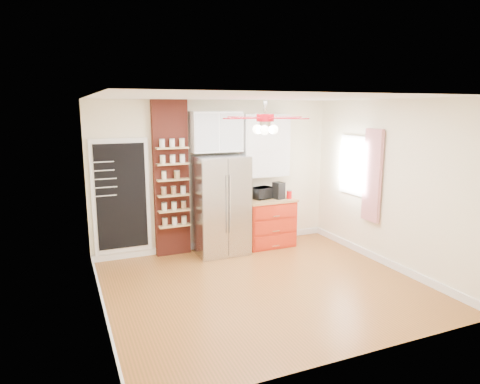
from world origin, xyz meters
name	(u,v)px	position (x,y,z in m)	size (l,w,h in m)	color
floor	(263,286)	(0.00, 0.00, 0.00)	(4.50, 4.50, 0.00)	#9A5627
ceiling	(265,97)	(0.00, 0.00, 2.70)	(4.50, 4.50, 0.00)	white
wall_back	(216,175)	(0.00, 2.00, 1.35)	(4.50, 0.02, 2.70)	#FAF2C9
wall_front	(355,234)	(0.00, -2.00, 1.35)	(4.50, 0.02, 2.70)	#FAF2C9
wall_left	(96,211)	(-2.25, 0.00, 1.35)	(0.02, 4.00, 2.70)	#FAF2C9
wall_right	(390,185)	(2.25, 0.00, 1.35)	(0.02, 4.00, 2.70)	#FAF2C9
chalkboard	(121,197)	(-1.70, 1.96, 1.10)	(0.95, 0.05, 1.95)	white
brick_pillar	(171,179)	(-0.85, 1.92, 1.35)	(0.60, 0.16, 2.70)	maroon
fridge	(221,205)	(-0.05, 1.63, 0.88)	(0.90, 0.70, 1.75)	silver
upper_glass_cabinet	(216,132)	(-0.05, 1.82, 2.15)	(0.90, 0.35, 0.70)	white
red_cabinet	(268,222)	(0.92, 1.68, 0.45)	(0.94, 0.64, 0.90)	red
upper_shelf_unit	(265,145)	(0.92, 1.85, 1.88)	(0.90, 0.30, 1.15)	white
window	(354,165)	(2.23, 0.90, 1.55)	(0.04, 0.75, 1.05)	white
curtain	(372,176)	(2.18, 0.35, 1.45)	(0.06, 0.40, 1.55)	red
ceiling_fan	(265,118)	(0.00, 0.00, 2.42)	(1.40, 1.40, 0.44)	silver
toaster_oven	(262,193)	(0.81, 1.73, 1.01)	(0.39, 0.26, 0.22)	black
coffee_maker	(279,191)	(1.09, 1.61, 1.05)	(0.17, 0.19, 0.31)	black
canister_left	(289,195)	(1.28, 1.54, 0.97)	(0.09, 0.09, 0.15)	red
canister_right	(281,193)	(1.22, 1.75, 0.97)	(0.09, 0.09, 0.15)	red
pantry_jar_oats	(164,175)	(-1.00, 1.81, 1.44)	(0.08, 0.08, 0.13)	beige
pantry_jar_beans	(177,175)	(-0.78, 1.78, 1.44)	(0.10, 0.10, 0.13)	olive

